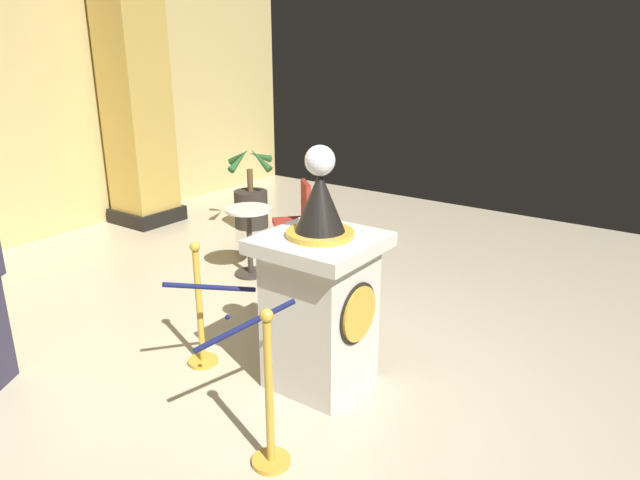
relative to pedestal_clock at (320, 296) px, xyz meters
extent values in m
plane|color=beige|center=(-0.34, 0.14, -0.71)|extent=(11.48, 11.48, 0.00)
cube|color=beige|center=(0.00, 0.00, -0.18)|extent=(0.64, 0.64, 1.07)
cube|color=beige|center=(0.00, 0.00, 0.41)|extent=(0.80, 0.80, 0.10)
cylinder|color=gold|center=(0.00, -0.33, -0.05)|extent=(0.40, 0.03, 0.40)
cylinder|color=black|center=(0.00, -0.32, -0.05)|extent=(0.45, 0.01, 0.45)
cylinder|color=gold|center=(0.00, 0.00, 0.48)|extent=(0.48, 0.48, 0.04)
cone|color=black|center=(0.00, 0.00, 0.71)|extent=(0.35, 0.35, 0.43)
cylinder|color=gold|center=(0.00, 0.00, 0.91)|extent=(0.03, 0.03, 0.05)
sphere|color=silver|center=(0.00, 0.00, 0.99)|extent=(0.21, 0.21, 0.21)
cylinder|color=gold|center=(-0.33, 0.92, -0.69)|extent=(0.24, 0.24, 0.03)
cylinder|color=gold|center=(-0.33, 0.92, -0.23)|extent=(0.05, 0.05, 0.95)
sphere|color=gold|center=(-0.33, 0.92, 0.28)|extent=(0.08, 0.08, 0.08)
cylinder|color=gold|center=(-0.91, -0.28, -0.69)|extent=(0.24, 0.24, 0.03)
cylinder|color=gold|center=(-0.91, -0.28, -0.23)|extent=(0.05, 0.05, 0.96)
sphere|color=gold|center=(-0.91, -0.28, 0.29)|extent=(0.08, 0.08, 0.08)
cylinder|color=#141947|center=(-0.48, 0.62, 0.08)|extent=(0.63, 0.33, 0.21)
cylinder|color=#141947|center=(-0.77, 0.02, 0.08)|extent=(0.63, 0.33, 0.21)
sphere|color=#141947|center=(-0.62, 0.32, -0.01)|extent=(0.04, 0.04, 0.04)
cube|color=black|center=(1.97, 4.48, -0.61)|extent=(0.80, 0.80, 0.20)
cube|color=gold|center=(1.97, 4.48, 1.14)|extent=(0.69, 0.69, 3.69)
cylinder|color=#2D2823|center=(2.63, 3.06, -0.45)|extent=(0.46, 0.46, 0.51)
cylinder|color=brown|center=(2.63, 3.06, -0.04)|extent=(0.08, 0.08, 0.30)
cone|color=#265928|center=(2.83, 3.04, 0.26)|extent=(0.41, 0.14, 0.23)
cone|color=#265928|center=(2.65, 3.26, 0.26)|extent=(0.13, 0.39, 0.29)
cone|color=#265928|center=(2.43, 3.06, 0.26)|extent=(0.39, 0.10, 0.30)
cone|color=#265928|center=(2.63, 2.86, 0.26)|extent=(0.10, 0.38, 0.32)
cylinder|color=#332D28|center=(1.30, 1.88, -0.69)|extent=(0.35, 0.35, 0.03)
cylinder|color=#332D28|center=(1.30, 1.88, -0.33)|extent=(0.06, 0.06, 0.75)
cylinder|color=silver|center=(1.30, 1.88, 0.04)|extent=(0.50, 0.50, 0.03)
cylinder|color=black|center=(1.84, 1.95, -0.48)|extent=(0.03, 0.03, 0.45)
cylinder|color=black|center=(1.62, 1.72, -0.48)|extent=(0.03, 0.03, 0.45)
cylinder|color=black|center=(2.07, 1.73, -0.48)|extent=(0.03, 0.03, 0.45)
cylinder|color=black|center=(1.85, 1.50, -0.48)|extent=(0.03, 0.03, 0.45)
cube|color=maroon|center=(1.85, 1.73, -0.23)|extent=(0.57, 0.57, 0.06)
cube|color=maroon|center=(1.97, 1.61, 0.03)|extent=(0.31, 0.32, 0.45)
camera|label=1|loc=(-3.11, -2.22, 1.73)|focal=32.46mm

